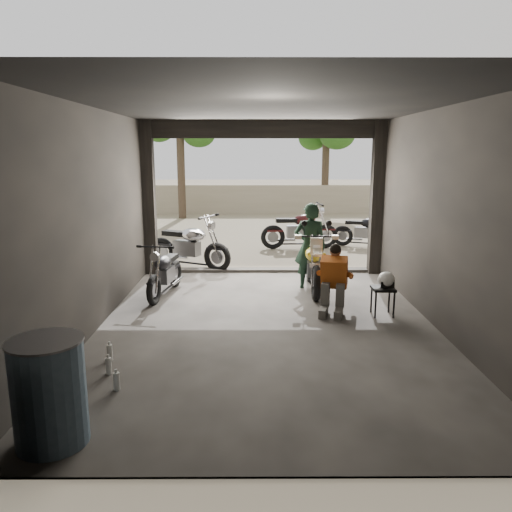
{
  "coord_description": "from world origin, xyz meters",
  "views": [
    {
      "loc": [
        -0.2,
        -7.05,
        2.58
      ],
      "look_at": [
        -0.16,
        0.6,
        0.97
      ],
      "focal_mm": 35.0,
      "sensor_mm": 36.0,
      "label": 1
    }
  ],
  "objects_px": {
    "outside_bike_c": "(366,228)",
    "left_bike": "(165,269)",
    "outside_bike_a": "(189,242)",
    "main_bike": "(313,261)",
    "outside_bike_b": "(300,226)",
    "helmet": "(386,280)",
    "mechanic": "(333,282)",
    "rider": "(310,246)",
    "sign_post": "(397,189)",
    "stool": "(383,292)",
    "oil_drum": "(49,394)"
  },
  "relations": [
    {
      "from": "outside_bike_c",
      "to": "left_bike",
      "type": "bearing_deg",
      "value": 154.41
    },
    {
      "from": "outside_bike_a",
      "to": "outside_bike_c",
      "type": "xyz_separation_m",
      "value": [
        4.51,
        2.54,
        -0.09
      ]
    },
    {
      "from": "main_bike",
      "to": "left_bike",
      "type": "xyz_separation_m",
      "value": [
        -2.72,
        -0.3,
        -0.08
      ]
    },
    {
      "from": "outside_bike_b",
      "to": "helmet",
      "type": "relative_size",
      "value": 6.48
    },
    {
      "from": "outside_bike_b",
      "to": "mechanic",
      "type": "distance_m",
      "value": 5.54
    },
    {
      "from": "main_bike",
      "to": "mechanic",
      "type": "bearing_deg",
      "value": -81.47
    },
    {
      "from": "main_bike",
      "to": "outside_bike_a",
      "type": "bearing_deg",
      "value": 146.29
    },
    {
      "from": "rider",
      "to": "sign_post",
      "type": "relative_size",
      "value": 0.65
    },
    {
      "from": "rider",
      "to": "left_bike",
      "type": "bearing_deg",
      "value": 16.3
    },
    {
      "from": "outside_bike_a",
      "to": "rider",
      "type": "bearing_deg",
      "value": -98.02
    },
    {
      "from": "mechanic",
      "to": "outside_bike_c",
      "type": "bearing_deg",
      "value": 88.21
    },
    {
      "from": "rider",
      "to": "outside_bike_b",
      "type": "bearing_deg",
      "value": -85.8
    },
    {
      "from": "sign_post",
      "to": "outside_bike_c",
      "type": "bearing_deg",
      "value": 72.89
    },
    {
      "from": "stool",
      "to": "oil_drum",
      "type": "distance_m",
      "value": 5.22
    },
    {
      "from": "outside_bike_a",
      "to": "rider",
      "type": "distance_m",
      "value": 3.02
    },
    {
      "from": "outside_bike_b",
      "to": "stool",
      "type": "height_order",
      "value": "outside_bike_b"
    },
    {
      "from": "outside_bike_b",
      "to": "mechanic",
      "type": "relative_size",
      "value": 1.67
    },
    {
      "from": "mechanic",
      "to": "helmet",
      "type": "relative_size",
      "value": 3.88
    },
    {
      "from": "helmet",
      "to": "mechanic",
      "type": "bearing_deg",
      "value": -169.8
    },
    {
      "from": "sign_post",
      "to": "helmet",
      "type": "bearing_deg",
      "value": -132.13
    },
    {
      "from": "outside_bike_a",
      "to": "stool",
      "type": "height_order",
      "value": "outside_bike_a"
    },
    {
      "from": "stool",
      "to": "helmet",
      "type": "xyz_separation_m",
      "value": [
        0.04,
        -0.01,
        0.2
      ]
    },
    {
      "from": "rider",
      "to": "helmet",
      "type": "xyz_separation_m",
      "value": [
        1.02,
        -1.65,
        -0.22
      ]
    },
    {
      "from": "main_bike",
      "to": "outside_bike_b",
      "type": "distance_m",
      "value": 4.17
    },
    {
      "from": "stool",
      "to": "sign_post",
      "type": "distance_m",
      "value": 4.38
    },
    {
      "from": "outside_bike_a",
      "to": "outside_bike_b",
      "type": "height_order",
      "value": "outside_bike_a"
    },
    {
      "from": "main_bike",
      "to": "stool",
      "type": "bearing_deg",
      "value": -55.9
    },
    {
      "from": "helmet",
      "to": "outside_bike_b",
      "type": "bearing_deg",
      "value": 116.95
    },
    {
      "from": "outside_bike_b",
      "to": "mechanic",
      "type": "height_order",
      "value": "outside_bike_b"
    },
    {
      "from": "main_bike",
      "to": "sign_post",
      "type": "relative_size",
      "value": 0.69
    },
    {
      "from": "outside_bike_c",
      "to": "helmet",
      "type": "relative_size",
      "value": 5.6
    },
    {
      "from": "helmet",
      "to": "sign_post",
      "type": "xyz_separation_m",
      "value": [
        1.24,
        3.98,
        1.13
      ]
    },
    {
      "from": "sign_post",
      "to": "rider",
      "type": "bearing_deg",
      "value": -158.9
    },
    {
      "from": "left_bike",
      "to": "outside_bike_c",
      "type": "distance_m",
      "value": 6.6
    },
    {
      "from": "left_bike",
      "to": "mechanic",
      "type": "bearing_deg",
      "value": -11.45
    },
    {
      "from": "rider",
      "to": "main_bike",
      "type": "bearing_deg",
      "value": 113.73
    },
    {
      "from": "sign_post",
      "to": "outside_bike_a",
      "type": "bearing_deg",
      "value": 163.02
    },
    {
      "from": "helmet",
      "to": "oil_drum",
      "type": "distance_m",
      "value": 5.24
    },
    {
      "from": "left_bike",
      "to": "mechanic",
      "type": "height_order",
      "value": "mechanic"
    },
    {
      "from": "outside_bike_b",
      "to": "oil_drum",
      "type": "xyz_separation_m",
      "value": [
        -3.04,
        -9.18,
        -0.12
      ]
    },
    {
      "from": "outside_bike_a",
      "to": "helmet",
      "type": "bearing_deg",
      "value": -107.53
    },
    {
      "from": "outside_bike_a",
      "to": "outside_bike_c",
      "type": "height_order",
      "value": "outside_bike_a"
    },
    {
      "from": "left_bike",
      "to": "oil_drum",
      "type": "xyz_separation_m",
      "value": [
        -0.19,
        -4.71,
        -0.01
      ]
    },
    {
      "from": "rider",
      "to": "stool",
      "type": "relative_size",
      "value": 3.45
    },
    {
      "from": "mechanic",
      "to": "outside_bike_b",
      "type": "bearing_deg",
      "value": 105.89
    },
    {
      "from": "outside_bike_a",
      "to": "sign_post",
      "type": "height_order",
      "value": "sign_post"
    },
    {
      "from": "stool",
      "to": "helmet",
      "type": "height_order",
      "value": "helmet"
    },
    {
      "from": "main_bike",
      "to": "oil_drum",
      "type": "distance_m",
      "value": 5.8
    },
    {
      "from": "outside_bike_a",
      "to": "stool",
      "type": "bearing_deg",
      "value": -107.79
    },
    {
      "from": "rider",
      "to": "mechanic",
      "type": "height_order",
      "value": "rider"
    }
  ]
}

